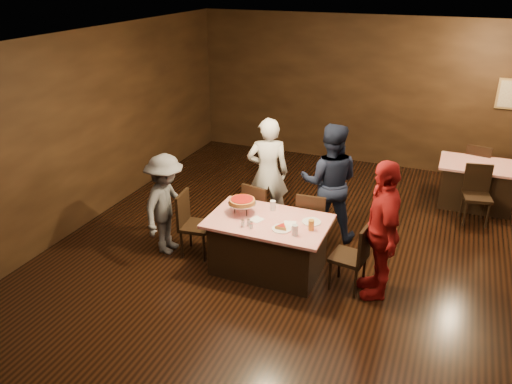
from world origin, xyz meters
TOP-DOWN VIEW (x-y plane):
  - room at (0.00, 0.01)m, footprint 10.00×10.04m
  - main_table at (-0.76, 0.33)m, footprint 1.60×1.00m
  - back_table at (1.85, 3.60)m, footprint 1.30×0.90m
  - chair_far_left at (-1.16, 1.08)m, footprint 0.50×0.50m
  - chair_far_right at (-0.36, 1.08)m, footprint 0.45×0.45m
  - chair_end_left at (-1.86, 0.33)m, footprint 0.47×0.47m
  - chair_end_right at (0.34, 0.33)m, footprint 0.47×0.47m
  - chair_back_near at (1.85, 2.90)m, footprint 0.49×0.49m
  - chair_back_far at (1.85, 4.20)m, footprint 0.49×0.49m
  - diner_white_jacket at (-1.25, 1.58)m, footprint 0.77×0.65m
  - diner_navy_hoodie at (-0.26, 1.55)m, footprint 1.00×0.84m
  - diner_grey_knit at (-2.29, 0.26)m, footprint 0.57×0.98m
  - diner_red_shirt at (0.70, 0.36)m, footprint 0.78×1.15m
  - pizza_stand at (-1.16, 0.38)m, footprint 0.38×0.38m
  - plate_with_slice at (-0.51, 0.15)m, footprint 0.25×0.25m
  - plate_empty at (-0.21, 0.48)m, footprint 0.25×0.25m
  - glass_front_right at (-0.31, 0.08)m, footprint 0.08×0.08m
  - glass_amber at (-0.16, 0.28)m, footprint 0.08×0.08m
  - glass_back at (-0.81, 0.63)m, footprint 0.08×0.08m
  - condiments at (-0.94, 0.04)m, footprint 0.17×0.10m
  - napkin_center at (-0.46, 0.33)m, footprint 0.19×0.19m
  - napkin_left at (-0.91, 0.28)m, footprint 0.21×0.21m

SIDE VIEW (x-z plane):
  - main_table at x=-0.76m, z-range 0.00..0.77m
  - back_table at x=1.85m, z-range 0.00..0.77m
  - chair_far_left at x=-1.16m, z-range 0.00..0.95m
  - chair_far_right at x=-0.36m, z-range 0.00..0.95m
  - chair_end_left at x=-1.86m, z-range 0.00..0.95m
  - chair_end_right at x=0.34m, z-range 0.00..0.95m
  - chair_back_near at x=1.85m, z-range 0.00..0.95m
  - chair_back_far at x=1.85m, z-range 0.00..0.95m
  - diner_grey_knit at x=-2.29m, z-range 0.00..1.50m
  - napkin_center at x=-0.46m, z-range 0.77..0.78m
  - napkin_left at x=-0.91m, z-range 0.77..0.78m
  - plate_empty at x=-0.21m, z-range 0.77..0.78m
  - plate_with_slice at x=-0.51m, z-range 0.76..0.83m
  - condiments at x=-0.94m, z-range 0.77..0.87m
  - glass_front_right at x=-0.31m, z-range 0.77..0.91m
  - glass_amber at x=-0.16m, z-range 0.77..0.91m
  - glass_back at x=-0.81m, z-range 0.77..0.91m
  - diner_white_jacket at x=-1.25m, z-range 0.00..1.78m
  - diner_navy_hoodie at x=-0.26m, z-range 0.00..1.81m
  - diner_red_shirt at x=0.70m, z-range 0.00..1.82m
  - pizza_stand at x=-1.16m, z-range 0.84..1.06m
  - room at x=0.00m, z-range 0.63..3.65m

